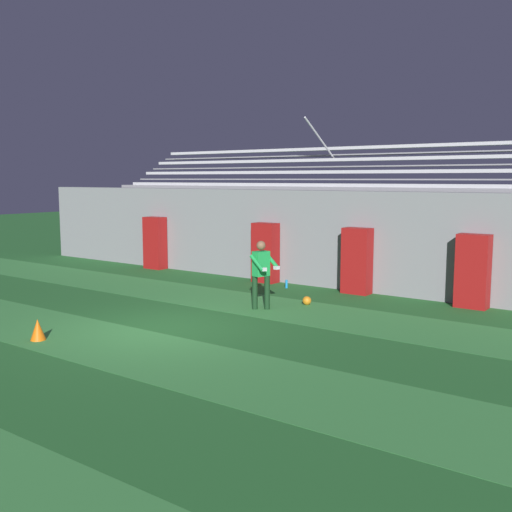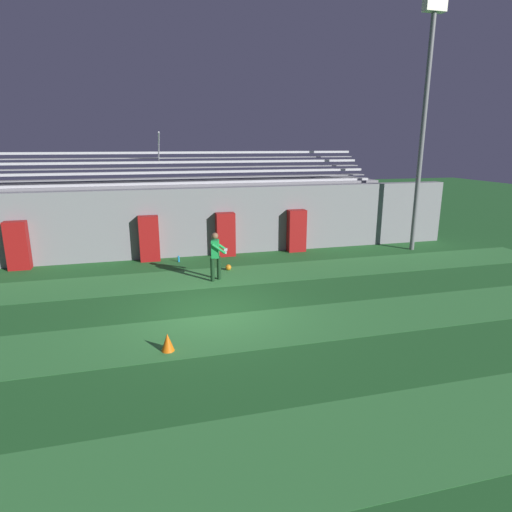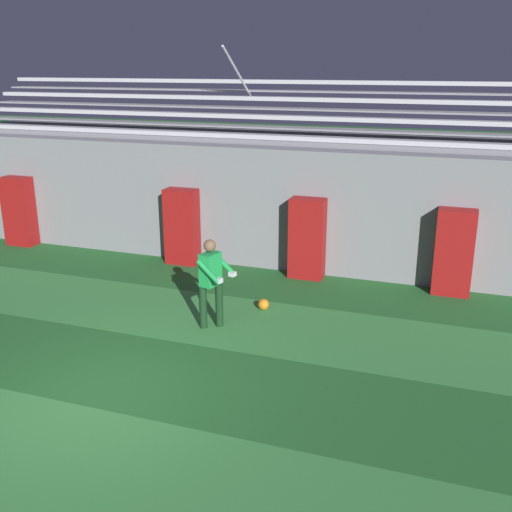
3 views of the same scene
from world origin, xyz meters
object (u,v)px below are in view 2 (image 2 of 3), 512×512
object	(u,v)px
padding_pillar_gate_left	(149,239)
traffic_cone	(168,342)
padding_pillar_far_right	(297,231)
floodlight_pole	(425,104)
goalkeeper	(216,253)
water_bottle	(179,259)
soccer_ball	(228,267)
padding_pillar_far_left	(17,246)
padding_pillar_gate_right	(226,235)

from	to	relation	value
padding_pillar_gate_left	traffic_cone	xyz separation A→B (m)	(0.21, -8.04, -0.70)
padding_pillar_far_right	floodlight_pole	world-z (taller)	floodlight_pole
padding_pillar_far_right	floodlight_pole	size ratio (longest dim) A/B	0.18
padding_pillar_far_right	goalkeeper	distance (m)	5.16
padding_pillar_far_right	traffic_cone	bearing A→B (deg)	-126.69
padding_pillar_far_right	water_bottle	distance (m)	5.19
traffic_cone	water_bottle	size ratio (longest dim) A/B	1.75
goalkeeper	soccer_ball	size ratio (longest dim) A/B	7.59
traffic_cone	soccer_ball	bearing A→B (deg)	66.65
padding_pillar_far_left	traffic_cone	xyz separation A→B (m)	(4.94, -8.04, -0.70)
goalkeeper	padding_pillar_gate_right	bearing A→B (deg)	73.62
padding_pillar_gate_right	padding_pillar_far_right	distance (m)	3.12
floodlight_pole	soccer_ball	bearing A→B (deg)	-172.62
padding_pillar_gate_left	padding_pillar_far_left	world-z (taller)	same
padding_pillar_gate_left	floodlight_pole	world-z (taller)	floodlight_pole
padding_pillar_gate_right	traffic_cone	world-z (taller)	padding_pillar_gate_right
floodlight_pole	padding_pillar_far_left	bearing A→B (deg)	176.39
padding_pillar_far_left	goalkeeper	size ratio (longest dim) A/B	1.09
padding_pillar_gate_right	floodlight_pole	size ratio (longest dim) A/B	0.18
padding_pillar_gate_right	traffic_cone	distance (m)	8.56
floodlight_pole	water_bottle	size ratio (longest dim) A/B	41.40
goalkeeper	traffic_cone	world-z (taller)	goalkeeper
floodlight_pole	goalkeeper	bearing A→B (deg)	-166.55
padding_pillar_far_left	goalkeeper	bearing A→B (deg)	-24.92
padding_pillar_far_right	water_bottle	xyz separation A→B (m)	(-5.11, -0.47, -0.79)
water_bottle	padding_pillar_far_left	bearing A→B (deg)	175.40
floodlight_pole	water_bottle	bearing A→B (deg)	176.96
floodlight_pole	traffic_cone	distance (m)	14.37
floodlight_pole	padding_pillar_gate_left	bearing A→B (deg)	174.88
padding_pillar_far_left	soccer_ball	size ratio (longest dim) A/B	8.24
padding_pillar_far_right	padding_pillar_gate_left	bearing A→B (deg)	180.00
padding_pillar_gate_right	soccer_ball	bearing A→B (deg)	-98.35
padding_pillar_far_left	traffic_cone	bearing A→B (deg)	-58.41
padding_pillar_far_left	traffic_cone	world-z (taller)	padding_pillar_far_left
goalkeeper	water_bottle	world-z (taller)	goalkeeper
padding_pillar_far_left	water_bottle	xyz separation A→B (m)	(5.82, -0.47, -0.79)
padding_pillar_far_left	traffic_cone	distance (m)	9.46
padding_pillar_far_right	water_bottle	size ratio (longest dim) A/B	7.55
padding_pillar_gate_right	floodlight_pole	world-z (taller)	floodlight_pole
floodlight_pole	soccer_ball	world-z (taller)	floodlight_pole
water_bottle	floodlight_pole	bearing A→B (deg)	-3.04
padding_pillar_far_left	water_bottle	distance (m)	5.89
padding_pillar_gate_left	padding_pillar_far_right	world-z (taller)	same
padding_pillar_gate_left	floodlight_pole	bearing A→B (deg)	-5.12
padding_pillar_far_right	goalkeeper	xyz separation A→B (m)	(-4.06, -3.19, 0.05)
padding_pillar_gate_left	padding_pillar_gate_right	size ratio (longest dim) A/B	1.00
floodlight_pole	goalkeeper	world-z (taller)	floodlight_pole
padding_pillar_gate_left	soccer_ball	distance (m)	3.57
padding_pillar_gate_left	water_bottle	distance (m)	1.42
padding_pillar_gate_left	traffic_cone	size ratio (longest dim) A/B	4.31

